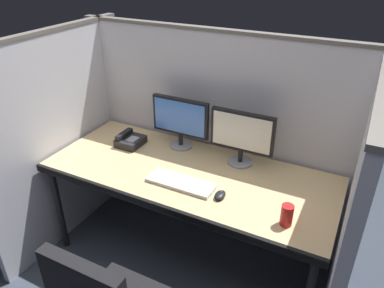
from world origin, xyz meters
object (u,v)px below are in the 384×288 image
at_px(keyboard_main, 181,183).
at_px(desk_phone, 130,141).
at_px(desk, 188,179).
at_px(soda_can, 287,215).
at_px(monitor_left, 180,119).
at_px(computer_mouse, 220,195).
at_px(monitor_right, 242,135).

distance_m(keyboard_main, desk_phone, 0.65).
relative_size(desk, desk_phone, 10.00).
bearing_deg(desk_phone, soda_can, -15.70).
bearing_deg(monitor_left, soda_can, -28.92).
distance_m(desk, monitor_left, 0.44).
distance_m(computer_mouse, desk_phone, 0.90).
bearing_deg(computer_mouse, soda_can, -8.15).
relative_size(monitor_left, soda_can, 3.52).
bearing_deg(desk_phone, computer_mouse, -19.11).
xyz_separation_m(desk, soda_can, (0.70, -0.21, 0.11)).
xyz_separation_m(monitor_left, keyboard_main, (0.23, -0.43, -0.20)).
height_order(desk_phone, soda_can, soda_can).
distance_m(desk, soda_can, 0.74).
relative_size(monitor_right, keyboard_main, 1.00).
xyz_separation_m(desk_phone, soda_can, (1.25, -0.35, 0.03)).
relative_size(desk, soda_can, 15.57).
bearing_deg(computer_mouse, monitor_left, 138.66).
height_order(computer_mouse, soda_can, soda_can).
relative_size(monitor_left, keyboard_main, 1.00).
relative_size(desk, computer_mouse, 19.79).
height_order(desk, monitor_left, monitor_left).
bearing_deg(keyboard_main, desk, 100.37).
bearing_deg(monitor_right, desk, -134.59).
relative_size(monitor_right, soda_can, 3.52).
relative_size(monitor_left, computer_mouse, 4.48).
xyz_separation_m(monitor_right, computer_mouse, (0.03, -0.42, -0.20)).
bearing_deg(monitor_left, desk, -54.21).
height_order(monitor_right, soda_can, monitor_right).
relative_size(monitor_right, desk_phone, 2.26).
bearing_deg(keyboard_main, desk_phone, 154.14).
bearing_deg(computer_mouse, keyboard_main, 177.25).
bearing_deg(monitor_right, monitor_left, 177.04).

